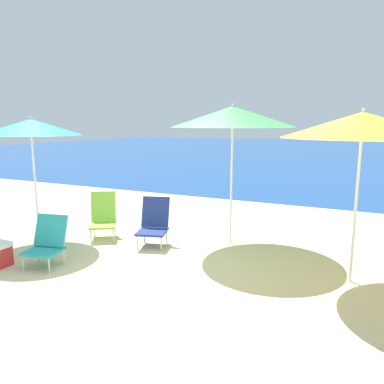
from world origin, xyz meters
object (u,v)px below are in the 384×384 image
(beach_umbrella_green, at_px, (233,117))
(beach_umbrella_yellow, at_px, (362,125))
(beach_chair_teal, at_px, (47,241))
(beach_umbrella_teal, at_px, (31,127))
(beach_chair_lime, at_px, (103,216))
(beach_chair_navy, at_px, (154,222))

(beach_umbrella_green, bearing_deg, beach_umbrella_yellow, -23.32)
(beach_umbrella_yellow, height_order, beach_chair_teal, beach_umbrella_yellow)
(beach_umbrella_teal, relative_size, beach_umbrella_yellow, 0.97)
(beach_umbrella_yellow, distance_m, beach_chair_teal, 4.63)
(beach_umbrella_green, distance_m, beach_umbrella_yellow, 2.20)
(beach_umbrella_yellow, relative_size, beach_chair_lime, 2.75)
(beach_umbrella_teal, xyz_separation_m, beach_chair_lime, (0.97, 0.64, -1.62))
(beach_umbrella_teal, height_order, beach_umbrella_yellow, beach_umbrella_yellow)
(beach_umbrella_green, relative_size, beach_chair_lime, 2.92)
(beach_chair_navy, bearing_deg, beach_umbrella_teal, -179.52)
(beach_umbrella_green, bearing_deg, beach_chair_navy, -150.65)
(beach_umbrella_teal, bearing_deg, beach_umbrella_yellow, 4.92)
(beach_chair_navy, bearing_deg, beach_umbrella_green, 11.98)
(beach_chair_lime, relative_size, beach_chair_navy, 1.02)
(beach_umbrella_teal, bearing_deg, beach_umbrella_green, 22.27)
(beach_chair_teal, bearing_deg, beach_chair_navy, 46.64)
(beach_chair_teal, relative_size, beach_chair_lime, 0.89)
(beach_umbrella_yellow, xyz_separation_m, beach_chair_lime, (-4.27, 0.18, -1.66))
(beach_umbrella_teal, height_order, beach_chair_lime, beach_umbrella_teal)
(beach_chair_lime, bearing_deg, beach_chair_navy, -32.09)
(beach_umbrella_teal, distance_m, beach_chair_teal, 2.18)
(beach_umbrella_green, height_order, beach_umbrella_yellow, beach_umbrella_green)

